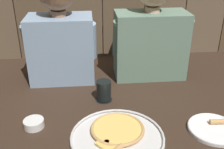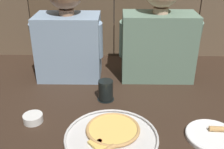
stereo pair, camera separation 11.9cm
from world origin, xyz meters
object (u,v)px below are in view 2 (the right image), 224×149
at_px(diner_left, 68,30).
at_px(drinking_glass, 106,90).
at_px(dinner_plate, 212,136).
at_px(diner_right, 159,32).
at_px(pizza_tray, 111,134).
at_px(dipping_bowl, 33,118).

bearing_deg(diner_left, drinking_glass, -50.74).
relative_size(dinner_plate, diner_right, 0.36).
height_order(pizza_tray, dinner_plate, dinner_plate).
height_order(pizza_tray, drinking_glass, drinking_glass).
bearing_deg(diner_left, dinner_plate, -40.06).
bearing_deg(pizza_tray, dinner_plate, -0.05).
relative_size(drinking_glass, diner_right, 0.17).
xyz_separation_m(pizza_tray, diner_left, (-0.25, 0.55, 0.27)).
distance_m(dipping_bowl, diner_right, 0.78).
height_order(pizza_tray, diner_left, diner_left).
distance_m(dinner_plate, diner_left, 0.89).
distance_m(dinner_plate, drinking_glass, 0.52).
distance_m(pizza_tray, dipping_bowl, 0.35).
relative_size(dinner_plate, diner_left, 0.36).
xyz_separation_m(dinner_plate, diner_right, (-0.16, 0.55, 0.26)).
bearing_deg(pizza_tray, dipping_bowl, 164.65).
xyz_separation_m(pizza_tray, diner_right, (0.25, 0.55, 0.26)).
bearing_deg(diner_left, pizza_tray, -65.82).
height_order(pizza_tray, diner_right, diner_right).
bearing_deg(diner_right, dinner_plate, -74.00).
relative_size(pizza_tray, dinner_plate, 1.79).
bearing_deg(dipping_bowl, pizza_tray, -15.35).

